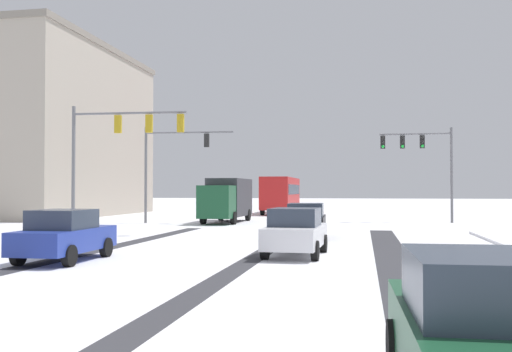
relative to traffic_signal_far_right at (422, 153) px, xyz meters
The scene contains 13 objects.
wheel_track_left_lane 27.66m from the traffic_signal_far_right, 120.15° to the right, with size 0.85×29.94×0.01m, color #38383D.
wheel_track_right_lane 25.19m from the traffic_signal_far_right, 107.74° to the right, with size 0.71×29.94×0.01m, color #38383D.
wheel_track_center 24.23m from the traffic_signal_far_right, 97.42° to the right, with size 1.18×29.94×0.01m, color #38383D.
traffic_signal_far_right is the anchor object (origin of this frame).
traffic_signal_near_left 21.27m from the traffic_signal_far_right, 139.42° to the right, with size 5.99×0.58×6.50m.
traffic_signal_far_left 17.29m from the traffic_signal_far_right, 167.02° to the right, with size 6.13×0.50×6.50m.
car_black_lead 16.35m from the traffic_signal_far_right, 114.67° to the right, with size 1.95×4.16×1.62m.
car_white_second 22.90m from the traffic_signal_far_right, 106.15° to the right, with size 1.95×4.16×1.62m.
car_blue_third 28.08m from the traffic_signal_far_right, 118.46° to the right, with size 1.89×4.13×1.62m.
car_dark_green_fifth 35.54m from the traffic_signal_far_right, 94.52° to the right, with size 1.92×4.14×1.62m.
bus_oncoming 17.74m from the traffic_signal_far_right, 131.68° to the left, with size 2.81×11.04×3.38m.
box_truck_delivery 13.82m from the traffic_signal_far_right, behind, with size 2.32×7.41×3.02m.
office_building_far_left_block 36.35m from the traffic_signal_far_right, behind, with size 21.07×21.14×14.68m.
Camera 1 is at (4.28, -4.11, 2.23)m, focal length 40.76 mm.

